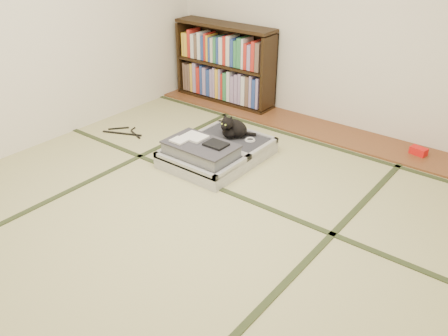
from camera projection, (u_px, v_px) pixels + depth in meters
The scene contains 10 objects.
floor at pixel (191, 211), 3.67m from camera, with size 4.50×4.50×0.00m, color tan.
wood_strip at pixel (315, 128), 5.05m from camera, with size 4.00×0.50×0.02m, color brown.
red_item at pixel (419, 151), 4.47m from camera, with size 0.15×0.09×0.07m, color red.
room_shell at pixel (183, 17), 2.97m from camera, with size 4.50×4.50×4.50m.
tatami_borders at pixel (230, 185), 4.01m from camera, with size 4.00×4.50×0.01m.
bookcase at pixel (225, 65), 5.58m from camera, with size 1.27×0.29×0.92m.
suitcase at pixel (215, 152), 4.35m from camera, with size 0.72×0.96×0.28m.
cat at pixel (233, 128), 4.50m from camera, with size 0.32×0.32×0.26m.
cable_coil at pixel (250, 140), 4.47m from camera, with size 0.10×0.10×0.02m.
hanger at pixel (125, 132), 4.96m from camera, with size 0.44×0.29×0.01m.
Camera 1 is at (2.08, -2.26, 2.05)m, focal length 38.00 mm.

